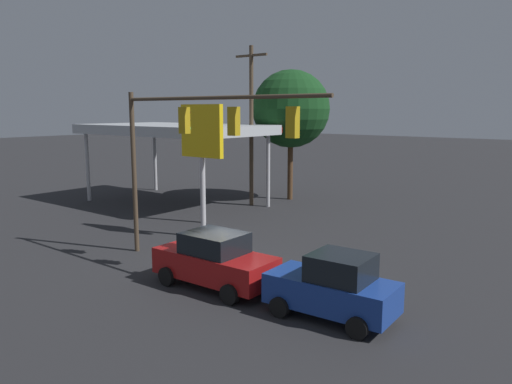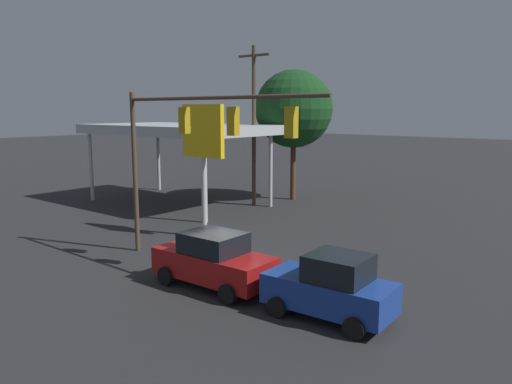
# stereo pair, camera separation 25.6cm
# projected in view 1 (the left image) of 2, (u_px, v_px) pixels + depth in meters

# --- Properties ---
(ground_plane) EXTENTS (200.00, 200.00, 0.00)m
(ground_plane) POSITION_uv_depth(u_px,v_px,m) (223.00, 274.00, 18.66)
(ground_plane) COLOR #262628
(traffic_signal_assembly) EXTENTS (9.63, 0.43, 6.80)m
(traffic_signal_assembly) POSITION_uv_depth(u_px,v_px,m) (194.00, 135.00, 18.68)
(traffic_signal_assembly) COLOR #473828
(traffic_signal_assembly) RESTS_ON ground
(utility_pole) EXTENTS (2.40, 0.26, 9.98)m
(utility_pole) POSITION_uv_depth(u_px,v_px,m) (251.00, 123.00, 31.33)
(utility_pole) COLOR #473828
(utility_pole) RESTS_ON ground
(gas_station_canopy) EXTENTS (11.98, 7.07, 5.14)m
(gas_station_canopy) POSITION_uv_depth(u_px,v_px,m) (174.00, 130.00, 31.97)
(gas_station_canopy) COLOR #B2B7BC
(gas_station_canopy) RESTS_ON ground
(price_sign) EXTENTS (2.50, 0.27, 6.33)m
(price_sign) POSITION_uv_depth(u_px,v_px,m) (202.00, 139.00, 23.37)
(price_sign) COLOR #B7B7BC
(price_sign) RESTS_ON ground
(sedan_waiting) EXTENTS (4.44, 2.13, 1.93)m
(sedan_waiting) POSITION_uv_depth(u_px,v_px,m) (215.00, 260.00, 17.17)
(sedan_waiting) COLOR maroon
(sedan_waiting) RESTS_ON ground
(hatchback_crossing) EXTENTS (3.88, 2.12, 1.97)m
(hatchback_crossing) POSITION_uv_depth(u_px,v_px,m) (333.00, 287.00, 14.58)
(hatchback_crossing) COLOR navy
(hatchback_crossing) RESTS_ON ground
(street_tree) EXTENTS (5.19, 5.19, 8.73)m
(street_tree) POSITION_uv_depth(u_px,v_px,m) (291.00, 109.00, 33.32)
(street_tree) COLOR #4C331E
(street_tree) RESTS_ON ground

